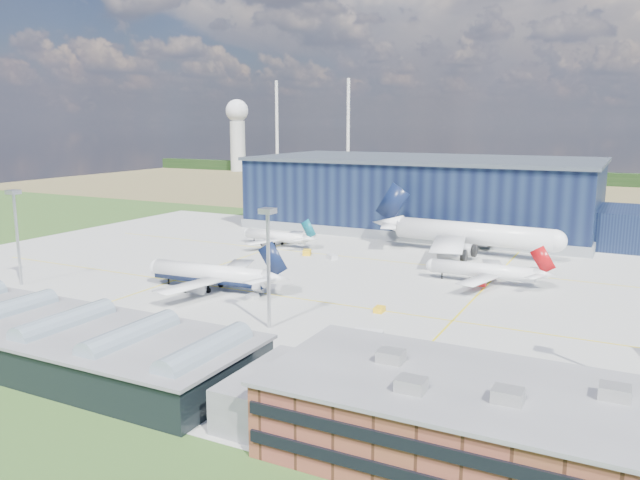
{
  "coord_description": "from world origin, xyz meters",
  "views": [
    {
      "loc": [
        70.37,
        -126.76,
        38.42
      ],
      "look_at": [
        1.44,
        7.94,
        9.97
      ],
      "focal_mm": 35.0,
      "sensor_mm": 36.0,
      "label": 1
    }
  ],
  "objects": [
    {
      "name": "ground",
      "position": [
        0.0,
        0.0,
        0.0
      ],
      "size": [
        600.0,
        600.0,
        0.0
      ],
      "primitive_type": "plane",
      "color": "#2E4F1D",
      "rests_on": "ground"
    },
    {
      "name": "apron",
      "position": [
        0.0,
        10.0,
        0.03
      ],
      "size": [
        220.0,
        160.0,
        0.08
      ],
      "color": "#B0B0AB",
      "rests_on": "ground"
    },
    {
      "name": "farmland",
      "position": [
        0.0,
        220.0,
        0.0
      ],
      "size": [
        600.0,
        220.0,
        0.01
      ],
      "primitive_type": "cube",
      "color": "olive",
      "rests_on": "ground"
    },
    {
      "name": "treeline",
      "position": [
        0.0,
        300.0,
        4.0
      ],
      "size": [
        600.0,
        8.0,
        8.0
      ],
      "primitive_type": "cube",
      "color": "black",
      "rests_on": "ground"
    },
    {
      "name": "horizon_dressing",
      "position": [
        -191.3,
        294.39,
        34.2
      ],
      "size": [
        440.2,
        18.0,
        70.0
      ],
      "color": "silver",
      "rests_on": "ground"
    },
    {
      "name": "hangar",
      "position": [
        2.81,
        94.8,
        11.62
      ],
      "size": [
        145.0,
        62.0,
        26.1
      ],
      "color": "black",
      "rests_on": "ground"
    },
    {
      "name": "ops_building",
      "position": [
        55.01,
        -60.0,
        4.79
      ],
      "size": [
        46.0,
        23.0,
        10.9
      ],
      "color": "brown",
      "rests_on": "ground"
    },
    {
      "name": "glass_concourse",
      "position": [
        -6.45,
        -60.0,
        3.69
      ],
      "size": [
        78.0,
        23.0,
        8.6
      ],
      "color": "black",
      "rests_on": "ground"
    },
    {
      "name": "light_mast_west",
      "position": [
        -60.0,
        -30.0,
        15.43
      ],
      "size": [
        2.6,
        2.6,
        23.0
      ],
      "color": "#AAABB1",
      "rests_on": "ground"
    },
    {
      "name": "light_mast_center",
      "position": [
        10.0,
        -30.0,
        15.43
      ],
      "size": [
        2.6,
        2.6,
        23.0
      ],
      "color": "#AAABB1",
      "rests_on": "ground"
    },
    {
      "name": "airliner_navy",
      "position": [
        -16.89,
        -12.69,
        6.16
      ],
      "size": [
        40.25,
        39.48,
        12.32
      ],
      "primitive_type": null,
      "rotation": [
        0.0,
        0.0,
        3.21
      ],
      "color": "white",
      "rests_on": "ground"
    },
    {
      "name": "airliner_red",
      "position": [
        38.42,
        22.0,
        5.12
      ],
      "size": [
        31.75,
        31.08,
        10.24
      ],
      "primitive_type": null,
      "rotation": [
        0.0,
        0.0,
        3.15
      ],
      "color": "white",
      "rests_on": "ground"
    },
    {
      "name": "airliner_widebody",
      "position": [
        28.06,
        55.0,
        9.71
      ],
      "size": [
        63.39,
        62.19,
        19.43
      ],
      "primitive_type": null,
      "rotation": [
        0.0,
        0.0,
        -0.07
      ],
      "color": "white",
      "rests_on": "ground"
    },
    {
      "name": "airliner_regional",
      "position": [
        -30.71,
        40.0,
        4.67
      ],
      "size": [
        31.46,
        30.91,
        9.33
      ],
      "primitive_type": null,
      "rotation": [
        0.0,
        0.0,
        3.03
      ],
      "color": "white",
      "rests_on": "ground"
    },
    {
      "name": "gse_tug_a",
      "position": [
        20.19,
        -44.48,
        0.83
      ],
      "size": [
        2.55,
        4.04,
        1.65
      ],
      "primitive_type": "cube",
      "rotation": [
        0.0,
        0.0,
        -0.03
      ],
      "color": "yellow",
      "rests_on": "ground"
    },
    {
      "name": "gse_tug_b",
      "position": [
        25.02,
        -11.22,
        0.6
      ],
      "size": [
        1.97,
        2.86,
        1.2
      ],
      "primitive_type": "cube",
      "rotation": [
        0.0,
        0.0,
        0.04
      ],
      "color": "yellow",
      "rests_on": "ground"
    },
    {
      "name": "gse_van_a",
      "position": [
        42.54,
        -31.15,
        1.07
      ],
      "size": [
        5.23,
        3.11,
        2.13
      ],
      "primitive_type": "cube",
      "rotation": [
        0.0,
        0.0,
        1.78
      ],
      "color": "silver",
      "rests_on": "ground"
    },
    {
      "name": "gse_cart_a",
      "position": [
        33.6,
        33.09,
        0.65
      ],
      "size": [
        2.55,
        3.33,
        1.3
      ],
      "primitive_type": "cube",
      "rotation": [
        0.0,
        0.0,
        0.2
      ],
      "color": "silver",
      "rests_on": "ground"
    },
    {
      "name": "gse_tug_c",
      "position": [
        -15.14,
        31.88,
        0.79
      ],
      "size": [
        3.39,
        4.16,
        1.57
      ],
      "primitive_type": "cube",
      "rotation": [
        0.0,
        0.0,
        0.37
      ],
      "color": "yellow",
      "rests_on": "ground"
    },
    {
      "name": "gse_cart_b",
      "position": [
        -5.83,
        29.84,
        0.7
      ],
      "size": [
        3.86,
        3.63,
        1.39
      ],
      "primitive_type": "cube",
      "rotation": [
        0.0,
        0.0,
        0.94
      ],
      "color": "silver",
      "rests_on": "ground"
    },
    {
      "name": "gse_van_c",
      "position": [
        30.14,
        -29.47,
        1.23
      ],
      "size": [
        5.57,
        3.58,
        2.47
      ],
      "primitive_type": "cube",
      "rotation": [
        0.0,
        0.0,
        1.8
      ],
      "color": "silver",
      "rests_on": "ground"
    },
    {
      "name": "airstair",
      "position": [
        -4.02,
        -11.87,
        1.48
      ],
      "size": [
        3.29,
        4.98,
        2.96
      ],
      "primitive_type": "cube",
      "rotation": [
        0.0,
        0.0,
        0.34
      ],
      "color": "silver",
      "rests_on": "ground"
    },
    {
      "name": "car_a",
      "position": [
        18.59,
        -48.0,
        0.53
      ],
      "size": [
        3.35,
        1.97,
        1.07
      ],
      "primitive_type": "imported",
      "rotation": [
        0.0,
        0.0,
        1.33
      ],
      "color": "#99999E",
      "rests_on": "ground"
    },
    {
      "name": "car_b",
      "position": [
        52.41,
        -27.35,
        0.56
      ],
      "size": [
        3.56,
        2.4,
        1.11
      ],
      "primitive_type": "imported",
      "rotation": [
        0.0,
        0.0,
        1.97
      ],
      "color": "#99999E",
      "rests_on": "ground"
    }
  ]
}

